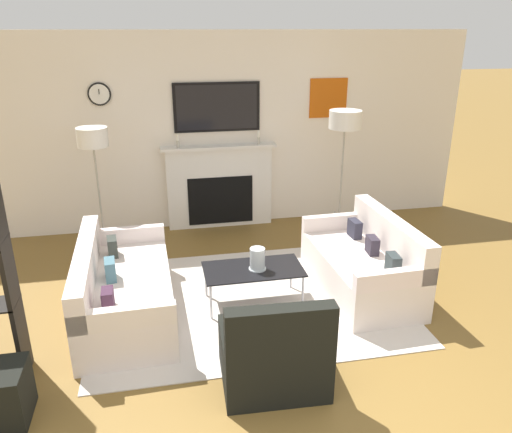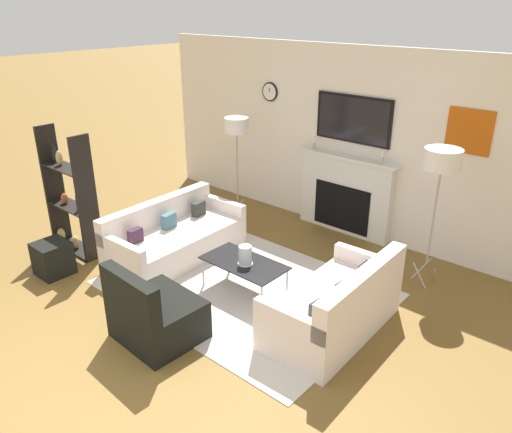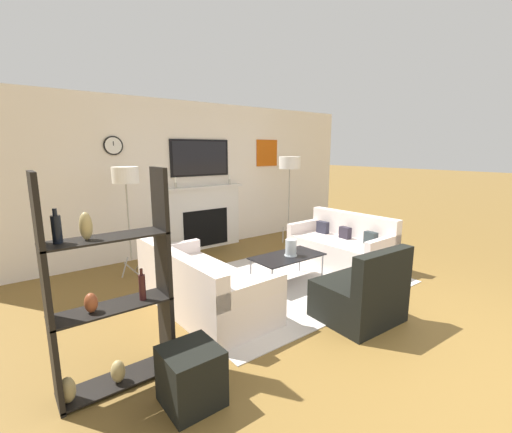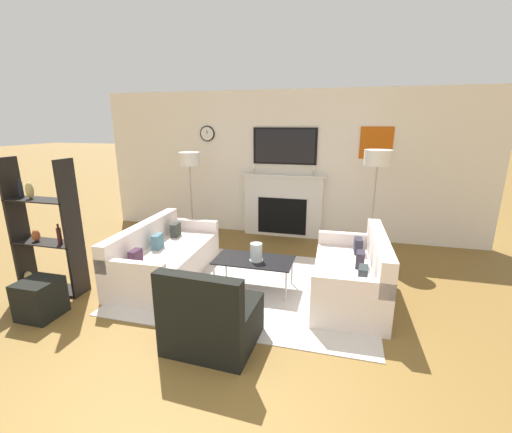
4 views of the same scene
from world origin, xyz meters
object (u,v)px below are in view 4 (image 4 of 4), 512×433
Objects in this scene: couch_left at (164,258)px; hurricane_candle at (256,253)px; couch_right at (352,276)px; coffee_table at (254,261)px; floor_lamp_left at (189,160)px; floor_lamp_right at (378,159)px; ottoman at (40,299)px; shelf_unit at (44,234)px; armchair at (211,319)px.

couch_left is 1.39m from hurricane_candle.
couch_left is 1.17× the size of couch_right.
hurricane_candle reaches higher than coffee_table.
floor_lamp_left is at bearing 134.90° from coffee_table.
couch_left is 1.87× the size of coffee_table.
floor_lamp_right is (1.55, 1.64, 1.20)m from coffee_table.
floor_lamp_right is at bearing 0.00° from floor_lamp_left.
ottoman is (-0.81, -1.33, -0.05)m from couch_left.
floor_lamp_left is 0.94× the size of floor_lamp_right.
couch_right is at bearing -28.82° from floor_lamp_left.
couch_left is at bearing -151.12° from floor_lamp_right.
couch_left is 1.55m from ottoman.
shelf_unit is (-2.57, -0.70, 0.26)m from hurricane_candle.
coffee_table is at bearing 149.78° from hurricane_candle.
hurricane_candle is at bearing -30.22° from coffee_table.
floor_lamp_left is 3.21m from ottoman.
floor_lamp_left is 2.63m from shelf_unit.
shelf_unit is (-2.45, 0.55, 0.49)m from armchair.
hurricane_candle is 2.48m from floor_lamp_right.
floor_lamp_left is at bearing 69.07° from shelf_unit.
floor_lamp_left is (-0.30, 1.59, 1.20)m from couch_left.
coffee_table is at bearing 15.99° from shelf_unit.
coffee_table is (-1.25, -0.05, 0.09)m from couch_right.
couch_right is 7.00× the size of hurricane_candle.
couch_left is at bearing -79.29° from floor_lamp_left.
floor_lamp_left reaches higher than ottoman.
floor_lamp_left reaches higher than couch_left.
hurricane_candle is 2.54m from floor_lamp_left.
hurricane_candle is (0.12, 1.25, 0.22)m from armchair.
couch_left is 1.17× the size of floor_lamp_left.
coffee_table is 2.34× the size of ottoman.
couch_left is 1.82m from armchair.
shelf_unit is (-1.20, -0.78, 0.50)m from couch_left.
floor_lamp_right is (2.88, 1.59, 1.31)m from couch_left.
couch_right is at bearing 21.41° from ottoman.
armchair is 0.50× the size of floor_lamp_right.
shelf_unit reaches higher than couch_right.
floor_lamp_right is at bearing 28.88° from couch_left.
shelf_unit is at bearing -164.71° from hurricane_candle.
coffee_table is 0.59× the size of floor_lamp_right.
floor_lamp_right reaches higher than coffee_table.
floor_lamp_right is at bearing 38.31° from ottoman.
couch_right reaches higher than hurricane_candle.
couch_right is 2.06m from floor_lamp_right.
floor_lamp_left is at bearing 100.71° from couch_left.
couch_left is 4.38× the size of ottoman.
ottoman is (0.39, -0.55, -0.55)m from shelf_unit.
hurricane_candle is at bearing -132.24° from floor_lamp_right.
floor_lamp_right reaches higher than armchair.
floor_lamp_right reaches higher than floor_lamp_left.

